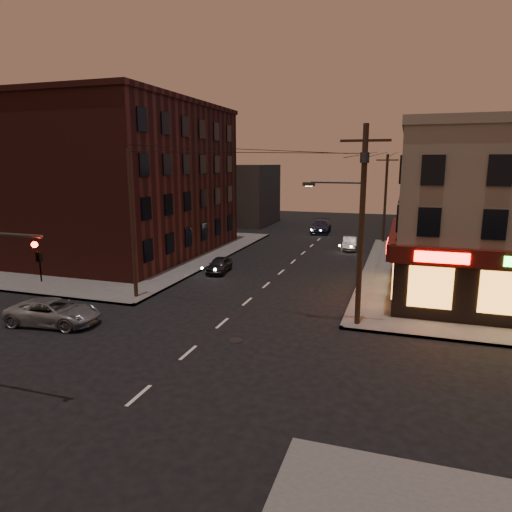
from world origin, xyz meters
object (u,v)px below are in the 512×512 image
at_px(suv_cross, 54,312).
at_px(sedan_near, 219,265).
at_px(sedan_mid, 350,243).
at_px(sedan_far, 321,226).
at_px(fire_hydrant, 358,292).

xyz_separation_m(suv_cross, sedan_near, (3.81, 13.31, -0.08)).
bearing_deg(sedan_near, sedan_mid, 50.49).
distance_m(sedan_near, sedan_mid, 15.22).
bearing_deg(sedan_near, suv_cross, -112.00).
bearing_deg(suv_cross, sedan_mid, -31.20).
xyz_separation_m(sedan_near, sedan_far, (3.82, 22.59, 0.16)).
xyz_separation_m(suv_cross, sedan_mid, (12.20, 26.01, -0.05)).
height_order(sedan_near, fire_hydrant, sedan_near).
height_order(sedan_mid, fire_hydrant, sedan_mid).
bearing_deg(sedan_near, fire_hydrant, -27.43).
height_order(suv_cross, fire_hydrant, suv_cross).
height_order(sedan_near, sedan_far, sedan_far).
relative_size(suv_cross, fire_hydrant, 5.98).
bearing_deg(fire_hydrant, suv_cross, -148.44).
bearing_deg(fire_hydrant, sedan_far, 104.77).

